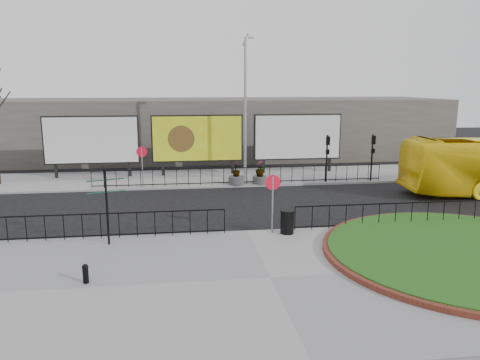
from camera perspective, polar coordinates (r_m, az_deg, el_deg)
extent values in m
plane|color=black|center=(20.09, 0.89, -6.49)|extent=(90.00, 90.00, 0.00)
cube|color=gray|center=(15.47, 3.70, -11.98)|extent=(30.00, 10.00, 0.12)
cube|color=gray|center=(31.63, -2.33, 0.32)|extent=(44.00, 6.00, 0.12)
cylinder|color=brown|center=(19.11, 25.94, -8.01)|extent=(10.40, 10.40, 0.18)
cylinder|color=#194612|center=(19.10, 25.94, -7.95)|extent=(10.00, 10.00, 0.22)
cylinder|color=gray|center=(28.79, -11.82, 1.51)|extent=(0.07, 0.07, 2.40)
cylinder|color=red|center=(28.64, -11.90, 3.39)|extent=(0.64, 0.03, 0.64)
cylinder|color=white|center=(28.66, -11.90, 3.39)|extent=(0.50, 0.03, 0.50)
cylinder|color=gray|center=(19.51, 3.99, -3.03)|extent=(0.07, 0.07, 2.40)
cylinder|color=red|center=(19.30, 4.03, -0.30)|extent=(0.64, 0.03, 0.64)
cylinder|color=white|center=(19.32, 4.02, -0.29)|extent=(0.50, 0.03, 0.50)
cube|color=black|center=(33.36, -21.50, 1.09)|extent=(0.18, 0.18, 1.00)
cube|color=black|center=(32.54, -13.27, 1.34)|extent=(0.18, 0.18, 1.00)
cube|color=black|center=(32.58, -17.65, 4.68)|extent=(6.20, 0.25, 3.20)
cube|color=silver|center=(32.43, -17.69, 4.65)|extent=(6.00, 0.06, 3.00)
cube|color=black|center=(32.40, -9.39, 1.45)|extent=(0.18, 0.18, 1.00)
cube|color=black|center=(32.60, -0.93, 1.67)|extent=(0.18, 0.18, 1.00)
cube|color=black|center=(32.12, -5.21, 5.08)|extent=(6.20, 0.25, 3.20)
cube|color=#C5D91E|center=(31.96, -5.20, 5.05)|extent=(6.00, 0.06, 3.00)
cube|color=black|center=(32.92, 2.88, 1.76)|extent=(0.18, 0.18, 1.00)
cube|color=black|center=(34.12, 10.83, 1.91)|extent=(0.18, 0.18, 1.00)
cube|color=black|center=(33.16, 7.01, 5.25)|extent=(6.20, 0.25, 3.20)
cube|color=silver|center=(33.01, 7.08, 5.22)|extent=(6.00, 0.06, 3.00)
cylinder|color=gray|center=(30.25, 0.64, 8.53)|extent=(0.18, 0.18, 9.00)
cylinder|color=gray|center=(30.33, 0.66, 16.77)|extent=(0.43, 0.10, 0.77)
cube|color=gray|center=(30.39, 1.34, 16.94)|extent=(0.35, 0.15, 0.12)
cylinder|color=black|center=(30.15, 10.52, 2.59)|extent=(0.10, 0.10, 3.00)
cube|color=black|center=(29.88, 10.68, 4.73)|extent=(0.22, 0.18, 0.55)
cube|color=black|center=(29.97, 10.63, 3.40)|extent=(0.20, 0.16, 0.30)
cylinder|color=black|center=(31.21, 15.77, 2.65)|extent=(0.10, 0.10, 3.00)
cube|color=black|center=(30.95, 15.98, 4.72)|extent=(0.22, 0.18, 0.55)
cube|color=black|center=(31.04, 15.90, 3.44)|extent=(0.20, 0.16, 0.30)
cube|color=#5C5651|center=(41.16, -3.67, 6.36)|extent=(40.00, 10.00, 5.00)
cylinder|color=black|center=(18.69, -15.91, -3.32)|extent=(0.08, 0.08, 2.90)
sphere|color=black|center=(18.37, -16.17, 1.19)|extent=(0.13, 0.13, 0.13)
cube|color=black|center=(18.42, -17.22, -0.09)|extent=(0.69, 0.29, 0.03)
cube|color=black|center=(18.53, -15.01, 0.11)|extent=(0.68, 0.38, 0.03)
cube|color=black|center=(18.48, -17.12, -1.52)|extent=(0.68, 0.35, 0.03)
cube|color=black|center=(18.58, -14.91, -1.33)|extent=(0.69, 0.29, 0.03)
cylinder|color=black|center=(15.70, -18.30, -10.97)|extent=(0.18, 0.18, 0.50)
sphere|color=black|center=(15.60, -18.36, -10.05)|extent=(0.20, 0.20, 0.20)
cylinder|color=black|center=(19.65, 5.77, -5.18)|extent=(0.56, 0.56, 0.93)
cylinder|color=black|center=(19.51, 5.80, -3.78)|extent=(0.60, 0.60, 0.06)
cylinder|color=#4C4C4F|center=(29.11, -0.47, -0.03)|extent=(0.97, 0.97, 0.50)
imported|color=#194612|center=(28.98, -0.47, 1.29)|extent=(0.66, 0.66, 0.86)
cylinder|color=#4C4C4F|center=(29.33, 2.42, 0.01)|extent=(0.89, 0.89, 0.46)
imported|color=#194612|center=(29.19, 2.43, 1.42)|extent=(0.67, 0.67, 1.00)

